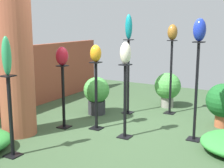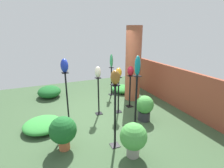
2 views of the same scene
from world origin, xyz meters
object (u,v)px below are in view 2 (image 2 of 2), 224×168
(art_vase_ivory, at_px, (98,72))
(art_vase_amber, at_px, (119,72))
(art_vase_teal, at_px, (138,66))
(art_vase_jade, at_px, (111,61))
(art_vase_bronze, at_px, (115,77))
(potted_plant_front_left, at_px, (133,138))
(pedestal_jade, at_px, (111,82))
(brick_pillar, at_px, (133,64))
(potted_plant_front_right, at_px, (145,107))
(art_vase_cobalt, at_px, (64,66))
(pedestal_ivory, at_px, (99,98))
(pedestal_teal, at_px, (136,106))
(pedestal_amber, at_px, (118,96))
(pedestal_cobalt, at_px, (68,103))
(pedestal_ruby, at_px, (130,93))
(pedestal_bronze, at_px, (115,119))
(potted_plant_mid_left, at_px, (63,131))
(art_vase_ruby, at_px, (131,71))

(art_vase_ivory, relative_size, art_vase_amber, 1.20)
(art_vase_teal, bearing_deg, art_vase_jade, 170.57)
(art_vase_bronze, xyz_separation_m, potted_plant_front_left, (0.44, 0.21, -1.18))
(pedestal_jade, bearing_deg, art_vase_amber, -14.74)
(brick_pillar, xyz_separation_m, potted_plant_front_right, (1.59, -0.49, -0.91))
(art_vase_ivory, height_order, art_vase_cobalt, art_vase_cobalt)
(pedestal_ivory, relative_size, art_vase_amber, 4.17)
(pedestal_teal, height_order, art_vase_jade, art_vase_jade)
(art_vase_bronze, bearing_deg, pedestal_jade, 158.64)
(pedestal_amber, relative_size, pedestal_cobalt, 0.76)
(pedestal_ruby, bearing_deg, art_vase_teal, -22.86)
(art_vase_amber, height_order, art_vase_teal, art_vase_teal)
(pedestal_bronze, distance_m, art_vase_bronze, 0.94)
(art_vase_jade, bearing_deg, art_vase_cobalt, -47.59)
(art_vase_cobalt, height_order, potted_plant_mid_left, art_vase_cobalt)
(art_vase_teal, xyz_separation_m, potted_plant_front_right, (-0.36, 0.51, -1.29))
(pedestal_amber, bearing_deg, potted_plant_front_right, 32.09)
(art_vase_amber, height_order, art_vase_cobalt, art_vase_cobalt)
(art_vase_ivory, xyz_separation_m, art_vase_jade, (-1.39, 1.01, 0.03))
(pedestal_bronze, xyz_separation_m, art_vase_amber, (-1.51, 0.78, 0.62))
(art_vase_ivory, xyz_separation_m, art_vase_amber, (0.12, 0.61, -0.04))
(pedestal_ruby, bearing_deg, pedestal_jade, -174.28)
(pedestal_ivory, height_order, potted_plant_mid_left, pedestal_ivory)
(pedestal_bronze, bearing_deg, potted_plant_front_left, 25.86)
(pedestal_ruby, distance_m, art_vase_ruby, 0.75)
(pedestal_jade, distance_m, potted_plant_front_right, 2.27)
(pedestal_bronze, bearing_deg, pedestal_cobalt, -145.70)
(pedestal_amber, height_order, art_vase_teal, art_vase_teal)
(pedestal_teal, bearing_deg, art_vase_teal, 0.00)
(pedestal_jade, relative_size, potted_plant_front_left, 1.51)
(potted_plant_front_right, bearing_deg, pedestal_ruby, 177.01)
(pedestal_teal, xyz_separation_m, potted_plant_front_right, (-0.36, 0.51, -0.26))
(pedestal_teal, relative_size, pedestal_cobalt, 0.97)
(art_vase_cobalt, bearing_deg, pedestal_bronze, 34.30)
(brick_pillar, bearing_deg, pedestal_cobalt, -65.88)
(pedestal_ruby, height_order, art_vase_teal, art_vase_teal)
(pedestal_teal, bearing_deg, art_vase_bronze, -62.40)
(art_vase_bronze, height_order, art_vase_ivory, art_vase_bronze)
(pedestal_cobalt, height_order, potted_plant_front_right, pedestal_cobalt)
(pedestal_ruby, distance_m, pedestal_teal, 1.47)
(pedestal_ruby, height_order, potted_plant_front_left, pedestal_ruby)
(pedestal_ruby, height_order, art_vase_ruby, art_vase_ruby)
(art_vase_jade, bearing_deg, pedestal_ruby, 5.72)
(art_vase_ivory, bearing_deg, pedestal_ivory, 0.00)
(brick_pillar, distance_m, pedestal_ivory, 1.90)
(potted_plant_front_left, bearing_deg, art_vase_jade, 164.40)
(pedestal_cobalt, xyz_separation_m, art_vase_ivory, (-0.43, 0.99, 0.64))
(pedestal_ruby, xyz_separation_m, potted_plant_front_right, (0.98, -0.05, -0.08))
(pedestal_bronze, bearing_deg, potted_plant_front_right, 120.87)
(pedestal_teal, xyz_separation_m, pedestal_cobalt, (-0.81, -1.56, 0.02))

